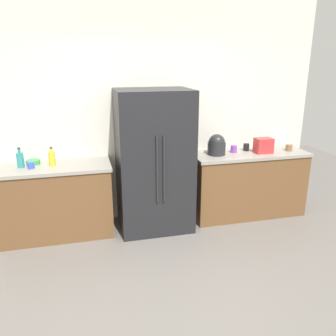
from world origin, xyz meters
name	(u,v)px	position (x,y,z in m)	size (l,w,h in m)	color
ground_plane	(175,296)	(0.00, 0.00, 0.00)	(9.71, 9.71, 0.00)	slate
kitchen_back_panel	(138,111)	(0.00, 1.85, 1.45)	(4.85, 0.10, 2.89)	silver
counter_left	(57,201)	(-1.08, 1.51, 0.45)	(1.33, 0.60, 0.89)	brown
counter_right	(247,183)	(1.44, 1.51, 0.45)	(1.57, 0.60, 0.89)	brown
refrigerator	(154,161)	(0.12, 1.44, 0.88)	(0.90, 0.71, 1.76)	black
toaster	(263,146)	(1.61, 1.44, 0.99)	(0.23, 0.16, 0.20)	red
rice_cooker	(217,145)	(0.97, 1.51, 1.02)	(0.23, 0.23, 0.27)	#262628
bottle_a	(20,160)	(-1.44, 1.53, 0.98)	(0.08, 0.08, 0.23)	teal
bottle_b	(52,158)	(-1.09, 1.50, 0.98)	(0.08, 0.08, 0.23)	yellow
cup_a	(31,165)	(-1.32, 1.46, 0.93)	(0.08, 0.08, 0.07)	blue
cup_b	(246,147)	(1.44, 1.60, 0.94)	(0.08, 0.08, 0.10)	black
cup_c	(289,148)	(2.01, 1.45, 0.93)	(0.09, 0.09, 0.09)	brown
cup_d	(234,149)	(1.24, 1.55, 0.94)	(0.08, 0.08, 0.10)	purple
bowl_a	(33,162)	(-1.31, 1.63, 0.92)	(0.16, 0.16, 0.05)	green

